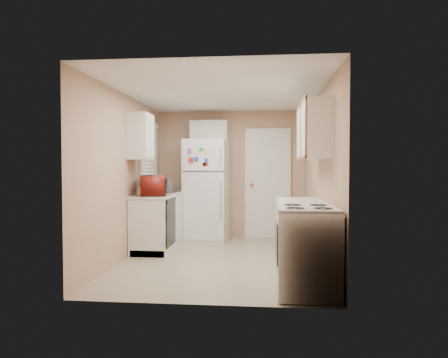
{
  "coord_description": "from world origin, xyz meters",
  "views": [
    {
      "loc": [
        0.59,
        -5.71,
        1.36
      ],
      "look_at": [
        0.0,
        0.5,
        1.15
      ],
      "focal_mm": 32.0,
      "sensor_mm": 36.0,
      "label": 1
    }
  ],
  "objects": [
    {
      "name": "right_counter",
      "position": [
        1.1,
        -0.8,
        0.45
      ],
      "size": [
        0.6,
        2.0,
        0.9
      ],
      "primitive_type": "cube",
      "color": "silver",
      "rests_on": "floor"
    },
    {
      "name": "refrigerator",
      "position": [
        -0.42,
        1.54,
        0.92
      ],
      "size": [
        0.8,
        0.78,
        1.83
      ],
      "primitive_type": "cube",
      "rotation": [
        0.0,
        0.0,
        -0.07
      ],
      "color": "silver",
      "rests_on": "floor"
    },
    {
      "name": "wall_left",
      "position": [
        -1.4,
        0.0,
        1.2
      ],
      "size": [
        3.8,
        3.8,
        0.0
      ],
      "primitive_type": "plane",
      "color": "tan",
      "rests_on": "floor"
    },
    {
      "name": "soap_bottle",
      "position": [
        -1.15,
        1.54,
        1.0
      ],
      "size": [
        0.1,
        0.1,
        0.19
      ],
      "primitive_type": "imported",
      "rotation": [
        0.0,
        0.0,
        0.19
      ],
      "color": "silver",
      "rests_on": "left_counter"
    },
    {
      "name": "cabinet_over_fridge",
      "position": [
        -0.4,
        1.75,
        2.0
      ],
      "size": [
        0.7,
        0.3,
        0.4
      ],
      "primitive_type": "cube",
      "color": "silver",
      "rests_on": "wall_back"
    },
    {
      "name": "wall_right",
      "position": [
        1.4,
        0.0,
        1.2
      ],
      "size": [
        3.8,
        3.8,
        0.0
      ],
      "primitive_type": "plane",
      "color": "tan",
      "rests_on": "floor"
    },
    {
      "name": "wall_front",
      "position": [
        0.0,
        -1.9,
        1.2
      ],
      "size": [
        2.8,
        2.8,
        0.0
      ],
      "primitive_type": "plane",
      "color": "tan",
      "rests_on": "floor"
    },
    {
      "name": "window_blinds",
      "position": [
        -1.36,
        1.05,
        1.6
      ],
      "size": [
        0.1,
        0.98,
        1.08
      ],
      "primitive_type": "cube",
      "color": "silver",
      "rests_on": "wall_left"
    },
    {
      "name": "left_counter",
      "position": [
        -1.1,
        0.9,
        0.45
      ],
      "size": [
        0.6,
        1.8,
        0.9
      ],
      "primitive_type": "cube",
      "color": "silver",
      "rests_on": "floor"
    },
    {
      "name": "sink",
      "position": [
        -1.1,
        1.05,
        0.86
      ],
      "size": [
        0.54,
        0.74,
        0.16
      ],
      "primitive_type": "cube",
      "color": "gray",
      "rests_on": "left_counter"
    },
    {
      "name": "wall_back",
      "position": [
        0.0,
        1.9,
        1.2
      ],
      "size": [
        2.8,
        2.8,
        0.0
      ],
      "primitive_type": "plane",
      "color": "tan",
      "rests_on": "floor"
    },
    {
      "name": "microwave",
      "position": [
        -1.07,
        0.28,
        1.05
      ],
      "size": [
        0.61,
        0.44,
        0.37
      ],
      "primitive_type": "imported",
      "rotation": [
        0.0,
        0.0,
        1.83
      ],
      "color": "maroon",
      "rests_on": "left_counter"
    },
    {
      "name": "upper_cabinet_left",
      "position": [
        -1.25,
        0.22,
        1.8
      ],
      "size": [
        0.3,
        0.45,
        0.7
      ],
      "primitive_type": "cube",
      "color": "silver",
      "rests_on": "wall_left"
    },
    {
      "name": "interior_door",
      "position": [
        0.7,
        1.86,
        1.02
      ],
      "size": [
        0.86,
        0.06,
        2.08
      ],
      "primitive_type": "cube",
      "color": "silver",
      "rests_on": "floor"
    },
    {
      "name": "ceiling",
      "position": [
        0.0,
        0.0,
        2.4
      ],
      "size": [
        3.8,
        3.8,
        0.0
      ],
      "primitive_type": "plane",
      "color": "white",
      "rests_on": "floor"
    },
    {
      "name": "dishwasher",
      "position": [
        -0.81,
        0.3,
        0.49
      ],
      "size": [
        0.03,
        0.58,
        0.72
      ],
      "primitive_type": "cube",
      "color": "black",
      "rests_on": "floor"
    },
    {
      "name": "upper_cabinet_right",
      "position": [
        1.25,
        -0.5,
        1.8
      ],
      "size": [
        0.3,
        1.2,
        0.7
      ],
      "primitive_type": "cube",
      "color": "silver",
      "rests_on": "wall_right"
    },
    {
      "name": "stove",
      "position": [
        1.07,
        -1.44,
        0.47
      ],
      "size": [
        0.63,
        0.77,
        0.93
      ],
      "primitive_type": "cube",
      "rotation": [
        0.0,
        0.0,
        -0.01
      ],
      "color": "silver",
      "rests_on": "floor"
    },
    {
      "name": "floor",
      "position": [
        0.0,
        0.0,
        0.0
      ],
      "size": [
        3.8,
        3.8,
        0.0
      ],
      "primitive_type": "plane",
      "color": "#B8AE91",
      "rests_on": "ground"
    }
  ]
}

